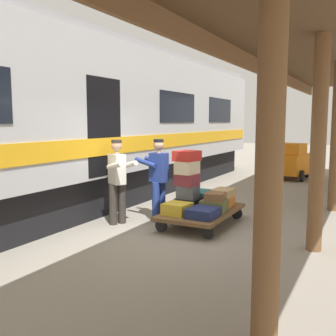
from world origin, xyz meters
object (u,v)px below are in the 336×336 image
object	(u,v)px
train_car	(50,122)
suitcase_navy_fabric	(203,213)
suitcase_red_plastic	(187,156)
suitcase_slate_roller	(188,192)
suitcase_cream_canvas	(187,167)
suitcase_black_hardshell	(190,203)
suitcase_olive_duffel	(214,206)
porter_by_door	(118,179)
suitcase_yellow_case	(177,209)
suitcase_orange_carryall	(224,201)
luggage_cart	(201,212)
suitcase_teal_softside	(200,197)
porter_in_overalls	(158,177)
suitcase_burgundy_valise	(187,180)
suitcase_brown_leather	(214,197)
baggage_tug	(292,162)
suitcase_tan_vintage	(223,193)

from	to	relation	value
train_car	suitcase_navy_fabric	xyz separation A→B (m)	(-3.69, -0.01, -1.67)
suitcase_navy_fabric	suitcase_red_plastic	xyz separation A→B (m)	(0.59, -0.54, 0.99)
suitcase_slate_roller	suitcase_cream_canvas	distance (m)	0.49
suitcase_black_hardshell	suitcase_slate_roller	distance (m)	0.24
suitcase_black_hardshell	suitcase_olive_duffel	distance (m)	0.53
suitcase_cream_canvas	suitcase_red_plastic	bearing A→B (deg)	-56.15
suitcase_navy_fabric	porter_by_door	xyz separation A→B (m)	(1.78, 0.16, 0.53)
suitcase_black_hardshell	suitcase_yellow_case	world-z (taller)	suitcase_black_hardshell
suitcase_olive_duffel	suitcase_yellow_case	size ratio (longest dim) A/B	1.01
suitcase_orange_carryall	luggage_cart	bearing A→B (deg)	64.66
suitcase_teal_softside	suitcase_slate_roller	world-z (taller)	suitcase_slate_roller
porter_in_overalls	porter_by_door	xyz separation A→B (m)	(0.56, 0.65, 0.00)
suitcase_burgundy_valise	suitcase_red_plastic	xyz separation A→B (m)	(0.02, -0.04, 0.48)
suitcase_cream_canvas	suitcase_slate_roller	bearing A→B (deg)	-143.28
suitcase_orange_carryall	suitcase_slate_roller	bearing A→B (deg)	46.44
luggage_cart	suitcase_brown_leather	xyz separation A→B (m)	(-0.28, 0.03, 0.35)
porter_by_door	luggage_cart	bearing A→B (deg)	-154.64
suitcase_orange_carryall	suitcase_cream_canvas	size ratio (longest dim) A/B	1.28
suitcase_navy_fabric	suitcase_burgundy_valise	size ratio (longest dim) A/B	1.38
suitcase_black_hardshell	suitcase_red_plastic	bearing A→B (deg)	13.78
suitcase_burgundy_valise	suitcase_cream_canvas	distance (m)	0.25
suitcase_teal_softside	train_car	bearing A→B (deg)	19.59
suitcase_olive_duffel	suitcase_cream_canvas	size ratio (longest dim) A/B	1.04
suitcase_yellow_case	suitcase_red_plastic	xyz separation A→B (m)	(0.06, -0.54, 0.96)
luggage_cart	suitcase_teal_softside	xyz separation A→B (m)	(0.26, -0.56, 0.18)
suitcase_teal_softside	porter_in_overalls	world-z (taller)	porter_in_overalls
baggage_tug	suitcase_brown_leather	bearing A→B (deg)	89.05
suitcase_brown_leather	porter_in_overalls	size ratio (longest dim) A/B	0.22
suitcase_navy_fabric	train_car	bearing A→B (deg)	0.11
suitcase_black_hardshell	suitcase_slate_roller	xyz separation A→B (m)	(0.02, 0.02, 0.24)
suitcase_orange_carryall	suitcase_cream_canvas	xyz separation A→B (m)	(0.57, 0.59, 0.75)
suitcase_cream_canvas	porter_in_overalls	world-z (taller)	porter_in_overalls
suitcase_burgundy_valise	porter_in_overalls	world-z (taller)	porter_in_overalls
suitcase_yellow_case	suitcase_teal_softside	bearing A→B (deg)	-90.00
suitcase_brown_leather	suitcase_navy_fabric	bearing A→B (deg)	88.31
porter_by_door	suitcase_orange_carryall	bearing A→B (deg)	-144.37
suitcase_tan_vintage	baggage_tug	xyz separation A→B (m)	(-0.16, -6.72, 0.05)
suitcase_yellow_case	suitcase_tan_vintage	world-z (taller)	suitcase_tan_vintage
suitcase_olive_duffel	suitcase_burgundy_valise	bearing A→B (deg)	5.67
suitcase_cream_canvas	porter_by_door	xyz separation A→B (m)	(1.21, 0.68, -0.22)
suitcase_olive_duffel	suitcase_navy_fabric	world-z (taller)	suitcase_olive_duffel
suitcase_slate_roller	porter_in_overalls	distance (m)	0.72
suitcase_navy_fabric	porter_in_overalls	bearing A→B (deg)	-21.69
train_car	suitcase_teal_softside	world-z (taller)	train_car
luggage_cart	porter_by_door	distance (m)	1.81
suitcase_burgundy_valise	porter_by_door	world-z (taller)	porter_by_door
suitcase_olive_duffel	suitcase_brown_leather	size ratio (longest dim) A/B	1.26
suitcase_black_hardshell	suitcase_orange_carryall	size ratio (longest dim) A/B	0.87
suitcase_cream_canvas	porter_in_overalls	xyz separation A→B (m)	(0.65, 0.04, -0.22)
suitcase_brown_leather	suitcase_red_plastic	xyz separation A→B (m)	(0.60, -0.01, 0.77)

